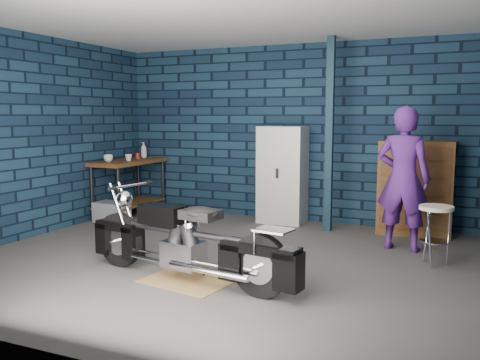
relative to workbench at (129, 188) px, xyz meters
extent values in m
plane|color=#474442|center=(2.68, -1.74, -0.46)|extent=(6.00, 6.00, 0.00)
cube|color=black|center=(2.68, 0.76, 0.90)|extent=(6.00, 0.02, 2.70)
cube|color=black|center=(-0.32, -1.74, 0.90)|extent=(0.02, 5.00, 2.70)
cube|color=silver|center=(2.68, -1.74, 2.25)|extent=(6.00, 5.00, 0.02)
cube|color=#112836|center=(3.23, 0.21, 0.90)|extent=(0.10, 0.10, 2.70)
cube|color=brown|center=(0.00, 0.00, 0.00)|extent=(0.60, 1.40, 0.91)
cube|color=olive|center=(2.50, -2.53, -0.45)|extent=(0.93, 0.76, 0.01)
imported|color=#51207B|center=(4.30, -0.44, 0.42)|extent=(0.68, 0.49, 1.74)
cube|color=gray|center=(0.02, -0.50, -0.30)|extent=(0.49, 0.34, 0.30)
cube|color=silver|center=(2.45, 0.49, 0.28)|extent=(0.68, 0.49, 1.46)
cube|color=brown|center=(4.37, 0.49, 0.19)|extent=(0.96, 0.54, 1.29)
imported|color=beige|center=(-0.11, -0.38, 0.51)|extent=(0.16, 0.16, 0.11)
imported|color=beige|center=(0.09, -0.12, 0.51)|extent=(0.11, 0.11, 0.10)
cylinder|color=maroon|center=(0.01, 0.24, 0.50)|extent=(0.07, 0.07, 0.10)
imported|color=gray|center=(-0.05, 0.51, 0.59)|extent=(0.12, 0.12, 0.26)
camera|label=1|loc=(4.91, -6.77, 1.17)|focal=38.00mm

